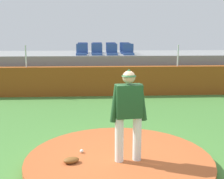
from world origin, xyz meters
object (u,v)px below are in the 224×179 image
at_px(fielding_glove, 71,160).
at_px(stadium_chair_10, 111,49).
at_px(stadium_chair_5, 96,50).
at_px(stadium_chair_4, 83,50).
at_px(stadium_chair_11, 125,49).
at_px(pitcher, 129,109).
at_px(stadium_chair_8, 83,49).
at_px(stadium_chair_1, 97,52).
at_px(stadium_chair_2, 112,52).
at_px(stadium_chair_3, 128,52).
at_px(stadium_chair_9, 97,49).
at_px(stadium_chair_0, 82,52).
at_px(baseball, 82,151).
at_px(stadium_chair_6, 111,50).
at_px(stadium_chair_7, 126,50).

relative_size(fielding_glove, stadium_chair_10, 0.60).
bearing_deg(fielding_glove, stadium_chair_5, 68.11).
height_order(stadium_chair_5, stadium_chair_10, same).
height_order(stadium_chair_4, stadium_chair_11, same).
xyz_separation_m(pitcher, stadium_chair_4, (-1.20, 9.09, 0.52)).
distance_m(stadium_chair_8, stadium_chair_11, 2.13).
bearing_deg(stadium_chair_1, stadium_chair_2, 177.80).
height_order(fielding_glove, stadium_chair_8, stadium_chair_8).
xyz_separation_m(stadium_chair_1, stadium_chair_3, (1.42, 0.01, 0.00)).
relative_size(stadium_chair_3, stadium_chair_11, 1.00).
bearing_deg(stadium_chair_9, pitcher, 92.90).
xyz_separation_m(stadium_chair_1, stadium_chair_5, (-0.02, 0.89, 0.00)).
xyz_separation_m(stadium_chair_0, stadium_chair_1, (0.70, -0.01, 0.00)).
bearing_deg(baseball, stadium_chair_5, 87.60).
relative_size(pitcher, stadium_chair_8, 3.54).
bearing_deg(stadium_chair_6, stadium_chair_5, -0.25).
distance_m(pitcher, stadium_chair_8, 10.05).
relative_size(fielding_glove, stadium_chair_7, 0.60).
relative_size(stadium_chair_4, stadium_chair_8, 1.00).
bearing_deg(stadium_chair_9, stadium_chair_3, 128.74).
xyz_separation_m(stadium_chair_3, stadium_chair_7, (-0.03, 0.84, 0.00)).
bearing_deg(stadium_chair_1, stadium_chair_8, -68.08).
bearing_deg(stadium_chair_11, stadium_chair_1, 51.44).
distance_m(stadium_chair_6, stadium_chair_9, 1.11).
bearing_deg(stadium_chair_2, baseball, 82.17).
height_order(stadium_chair_8, stadium_chair_11, same).
relative_size(stadium_chair_5, stadium_chair_6, 1.00).
bearing_deg(fielding_glove, stadium_chair_11, 60.29).
distance_m(fielding_glove, stadium_chair_5, 9.28).
bearing_deg(fielding_glove, stadium_chair_4, 72.20).
xyz_separation_m(stadium_chair_7, stadium_chair_10, (-0.68, 0.91, 0.00)).
distance_m(stadium_chair_9, stadium_chair_11, 1.41).
relative_size(stadium_chair_2, stadium_chair_3, 1.00).
distance_m(fielding_glove, stadium_chair_9, 10.14).
bearing_deg(stadium_chair_3, stadium_chair_9, -51.26).
bearing_deg(stadium_chair_5, stadium_chair_3, 148.64).
xyz_separation_m(stadium_chair_0, stadium_chair_3, (2.12, 0.00, 0.00)).
bearing_deg(pitcher, stadium_chair_6, 81.58).
xyz_separation_m(stadium_chair_9, stadium_chair_10, (0.70, -0.01, 0.00)).
xyz_separation_m(stadium_chair_4, stadium_chair_6, (1.37, -0.01, 0.00)).
bearing_deg(stadium_chair_4, stadium_chair_10, -148.24).
bearing_deg(stadium_chair_8, stadium_chair_3, 140.58).
bearing_deg(stadium_chair_3, pitcher, 83.71).
bearing_deg(stadium_chair_10, pitcher, 88.88).
xyz_separation_m(baseball, stadium_chair_0, (-0.31, 7.79, 1.51)).
distance_m(baseball, stadium_chair_2, 7.97).
height_order(fielding_glove, stadium_chair_2, stadium_chair_2).
bearing_deg(stadium_chair_4, pitcher, 97.49).
bearing_deg(baseball, fielding_glove, -110.42).
distance_m(stadium_chair_1, stadium_chair_11, 2.28).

